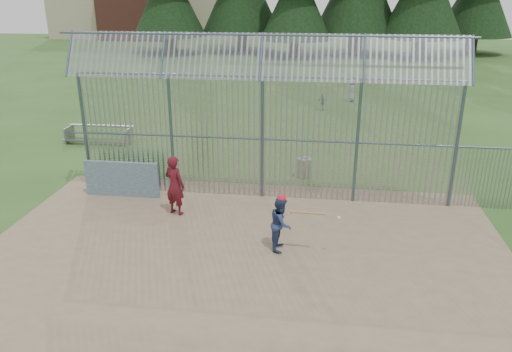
# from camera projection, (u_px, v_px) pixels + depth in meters

# --- Properties ---
(ground) EXTENTS (120.00, 120.00, 0.00)m
(ground) POSITION_uv_depth(u_px,v_px,m) (246.00, 247.00, 13.46)
(ground) COLOR #2D511E
(ground) RESTS_ON ground
(dirt_infield) EXTENTS (14.00, 10.00, 0.02)m
(dirt_infield) POSITION_uv_depth(u_px,v_px,m) (243.00, 256.00, 12.99)
(dirt_infield) COLOR #756047
(dirt_infield) RESTS_ON ground
(dugout_wall) EXTENTS (2.50, 0.12, 1.20)m
(dugout_wall) POSITION_uv_depth(u_px,v_px,m) (122.00, 179.00, 16.49)
(dugout_wall) COLOR #38566B
(dugout_wall) RESTS_ON dirt_infield
(batter) EXTENTS (0.58, 0.73, 1.47)m
(batter) POSITION_uv_depth(u_px,v_px,m) (281.00, 223.00, 13.11)
(batter) COLOR navy
(batter) RESTS_ON dirt_infield
(onlooker) EXTENTS (0.80, 0.68, 1.86)m
(onlooker) POSITION_uv_depth(u_px,v_px,m) (175.00, 185.00, 15.10)
(onlooker) COLOR maroon
(onlooker) RESTS_ON dirt_infield
(bg_kid_standing) EXTENTS (0.78, 0.74, 1.35)m
(bg_kid_standing) POSITION_uv_depth(u_px,v_px,m) (351.00, 90.00, 30.31)
(bg_kid_standing) COLOR gray
(bg_kid_standing) RESTS_ON ground
(bg_kid_seated) EXTENTS (0.60, 0.38, 0.95)m
(bg_kid_seated) POSITION_uv_depth(u_px,v_px,m) (322.00, 102.00, 28.09)
(bg_kid_seated) COLOR slate
(bg_kid_seated) RESTS_ON ground
(batting_gear) EXTENTS (1.65, 0.38, 0.51)m
(batting_gear) POSITION_uv_depth(u_px,v_px,m) (290.00, 203.00, 12.81)
(batting_gear) COLOR red
(batting_gear) RESTS_ON ground
(trash_can) EXTENTS (0.56, 0.56, 0.82)m
(trash_can) POSITION_uv_depth(u_px,v_px,m) (304.00, 168.00, 18.21)
(trash_can) COLOR #96999E
(trash_can) RESTS_ON ground
(bleacher) EXTENTS (3.00, 0.95, 0.72)m
(bleacher) POSITION_uv_depth(u_px,v_px,m) (99.00, 134.00, 22.27)
(bleacher) COLOR slate
(bleacher) RESTS_ON ground
(backstop_fence) EXTENTS (20.09, 0.81, 5.30)m
(backstop_fence) POSITION_uv_depth(u_px,v_px,m) (319.00, 131.00, 15.57)
(backstop_fence) COLOR #47566B
(backstop_fence) RESTS_ON ground
(distant_buildings) EXTENTS (26.50, 10.50, 8.00)m
(distant_buildings) POSITION_uv_depth(u_px,v_px,m) (139.00, 10.00, 67.36)
(distant_buildings) COLOR brown
(distant_buildings) RESTS_ON ground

